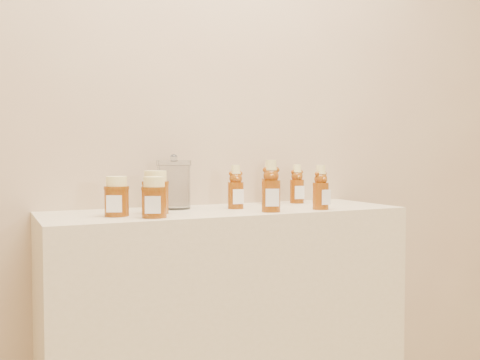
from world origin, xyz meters
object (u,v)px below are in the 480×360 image
honey_jar_left (117,196)px  glass_canister (174,182)px  display_table (227,342)px  bear_bottle_back_left (236,184)px  bear_bottle_front_left (271,183)px

honey_jar_left → glass_canister: glass_canister is taller
glass_canister → display_table: bearing=-33.9°
bear_bottle_back_left → bear_bottle_front_left: size_ratio=0.89×
bear_bottle_back_left → glass_canister: (-0.19, 0.08, 0.01)m
display_table → honey_jar_left: (-0.38, -0.04, 0.51)m
honey_jar_left → glass_canister: bearing=55.7°
bear_bottle_back_left → bear_bottle_front_left: (0.06, -0.14, 0.01)m
display_table → bear_bottle_back_left: (0.04, 0.02, 0.53)m
bear_bottle_front_left → glass_canister: bearing=158.7°
bear_bottle_back_left → honey_jar_left: (-0.42, -0.06, -0.02)m
bear_bottle_front_left → honey_jar_left: bearing=-169.4°
bear_bottle_front_left → honey_jar_left: (-0.48, 0.09, -0.04)m
display_table → honey_jar_left: size_ratio=10.07×
bear_bottle_back_left → bear_bottle_front_left: 0.16m
bear_bottle_back_left → honey_jar_left: bearing=-166.2°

